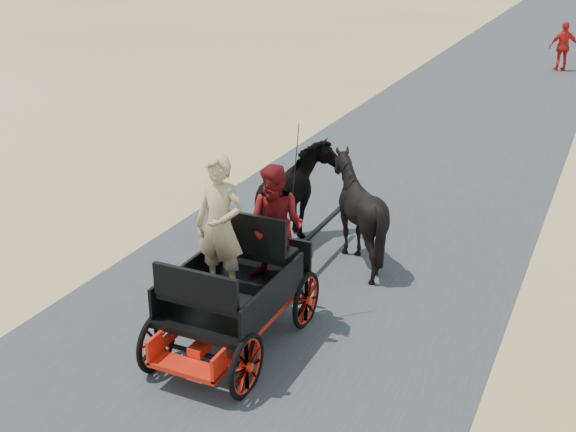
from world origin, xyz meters
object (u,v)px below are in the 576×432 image
at_px(carriage, 235,320).
at_px(pedestrian, 563,47).
at_px(horse_left, 294,201).
at_px(horse_right, 357,211).

xyz_separation_m(carriage, pedestrian, (1.89, 20.61, 0.50)).
xyz_separation_m(horse_left, horse_right, (1.10, 0.00, 0.00)).
bearing_deg(carriage, pedestrian, 84.76).
bearing_deg(pedestrian, horse_right, 60.49).
height_order(carriage, horse_right, horse_right).
bearing_deg(horse_right, horse_left, 0.00).
bearing_deg(carriage, horse_left, 100.39).
height_order(horse_left, horse_right, horse_right).
bearing_deg(horse_left, horse_right, -180.00).
bearing_deg(horse_left, pedestrian, -97.89).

